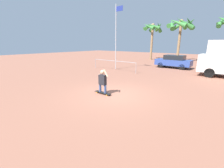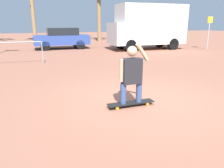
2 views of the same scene
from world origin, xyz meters
The scene contains 8 objects.
ground_plane centered at (0.00, 0.00, 0.00)m, with size 80.00×80.00×0.00m, color #935B47.
skateboard centered at (-0.50, -0.38, 0.08)m, with size 1.14×0.25×0.09m.
person_skateboarder centered at (-0.50, -0.38, 0.83)m, with size 0.72×0.23×1.40m.
parked_car_blue centered at (-0.41, 12.11, 0.81)m, with size 4.01×1.71×1.54m.
palm_tree_center_background centered at (-2.13, 19.57, 5.63)m, with size 4.30×4.34×6.80m.
palm_tree_far_left centered at (-6.82, 19.66, 5.34)m, with size 3.61×3.57×6.46m.
flagpole centered at (-5.28, 7.12, 3.85)m, with size 0.93×0.12×6.87m.
plaza_railing_segment centered at (-4.93, 6.23, 0.93)m, with size 5.63×0.05×1.08m.
Camera 1 is at (5.21, -6.54, 2.89)m, focal length 24.00 mm.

